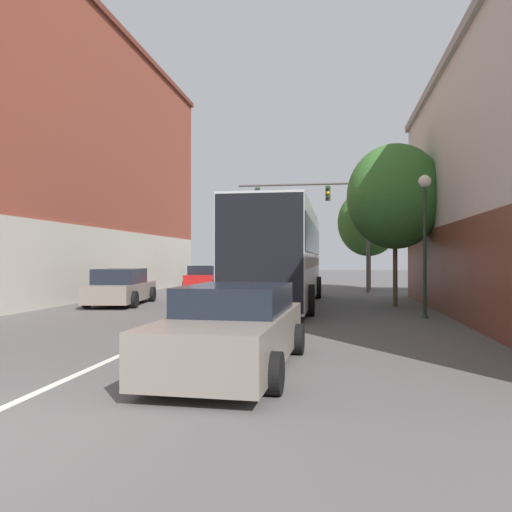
# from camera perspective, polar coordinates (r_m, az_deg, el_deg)

# --- Properties ---
(lane_center_line) EXTENTS (0.14, 39.22, 0.01)m
(lane_center_line) POSITION_cam_1_polar(r_m,az_deg,el_deg) (18.38, -3.45, -5.96)
(lane_center_line) COLOR silver
(lane_center_line) RESTS_ON ground_plane
(building_left_brick) EXTENTS (7.64, 26.82, 13.30)m
(building_left_brick) POSITION_cam_1_polar(r_m,az_deg,el_deg) (26.68, -23.48, 10.39)
(building_left_brick) COLOR brown
(building_left_brick) RESTS_ON ground_plane
(bus) EXTENTS (2.89, 11.73, 3.70)m
(bus) POSITION_cam_1_polar(r_m,az_deg,el_deg) (19.54, 2.91, 0.43)
(bus) COLOR #B7B7BC
(bus) RESTS_ON ground_plane
(hatchback_foreground) EXTENTS (2.13, 4.68, 1.36)m
(hatchback_foreground) POSITION_cam_1_polar(r_m,az_deg,el_deg) (8.30, -2.51, -8.26)
(hatchback_foreground) COLOR slate
(hatchback_foreground) RESTS_ON ground_plane
(parked_car_left_near) EXTENTS (2.42, 4.81, 1.42)m
(parked_car_left_near) POSITION_cam_1_polar(r_m,az_deg,el_deg) (20.38, -15.14, -3.51)
(parked_car_left_near) COLOR slate
(parked_car_left_near) RESTS_ON ground_plane
(parked_car_left_mid) EXTENTS (2.08, 3.98, 1.42)m
(parked_car_left_mid) POSITION_cam_1_polar(r_m,az_deg,el_deg) (29.72, -5.92, -2.53)
(parked_car_left_mid) COLOR red
(parked_car_left_mid) RESTS_ON ground_plane
(parked_car_left_far) EXTENTS (2.37, 4.41, 1.29)m
(parked_car_left_far) POSITION_cam_1_polar(r_m,az_deg,el_deg) (34.78, -4.70, -2.32)
(parked_car_left_far) COLOR silver
(parked_car_left_far) RESTS_ON ground_plane
(traffic_signal_gantry) EXTENTS (7.18, 0.36, 6.22)m
(traffic_signal_gantry) POSITION_cam_1_polar(r_m,az_deg,el_deg) (27.59, 8.26, 5.22)
(traffic_signal_gantry) COLOR #514C47
(traffic_signal_gantry) RESTS_ON ground_plane
(street_lamp) EXTENTS (0.38, 0.38, 4.36)m
(street_lamp) POSITION_cam_1_polar(r_m,az_deg,el_deg) (16.01, 18.73, 3.50)
(street_lamp) COLOR #233323
(street_lamp) RESTS_ON ground_plane
(street_tree_near) EXTENTS (3.63, 3.27, 6.17)m
(street_tree_near) POSITION_cam_1_polar(r_m,az_deg,el_deg) (19.76, 15.61, 6.56)
(street_tree_near) COLOR brown
(street_tree_near) RESTS_ON ground_plane
(street_tree_far) EXTENTS (3.61, 3.25, 5.95)m
(street_tree_far) POSITION_cam_1_polar(r_m,az_deg,el_deg) (30.21, 12.74, 3.74)
(street_tree_far) COLOR #4C3823
(street_tree_far) RESTS_ON ground_plane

